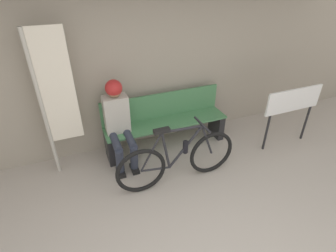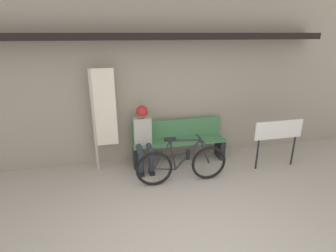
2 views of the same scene
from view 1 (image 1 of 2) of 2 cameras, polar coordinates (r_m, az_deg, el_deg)
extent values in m
cube|color=#9E9384|center=(3.84, -9.23, 17.30)|extent=(12.00, 0.12, 3.20)
cube|color=#477F51|center=(4.04, -0.27, 0.72)|extent=(1.92, 0.42, 0.03)
cube|color=#477F51|center=(4.10, -1.30, 4.60)|extent=(1.92, 0.03, 0.40)
cube|color=#232326|center=(3.98, -12.53, -4.69)|extent=(0.10, 0.36, 0.43)
cube|color=#232326|center=(4.53, 10.46, 0.38)|extent=(0.10, 0.36, 0.43)
torus|color=black|center=(3.33, -5.86, -9.74)|extent=(0.65, 0.05, 0.65)
torus|color=black|center=(3.66, 9.42, -5.77)|extent=(0.65, 0.05, 0.65)
cylinder|color=#232328|center=(3.19, 3.17, -0.68)|extent=(0.54, 0.03, 0.07)
cylinder|color=#232328|center=(3.37, 3.81, -4.58)|extent=(0.47, 0.03, 0.55)
cylinder|color=#232328|center=(3.27, -0.49, -5.41)|extent=(0.13, 0.03, 0.57)
cylinder|color=#232328|center=(3.39, -2.71, -9.36)|extent=(0.39, 0.03, 0.09)
cylinder|color=#232328|center=(3.20, -3.68, -5.74)|extent=(0.30, 0.02, 0.52)
cylinder|color=#232328|center=(3.48, 8.47, -3.02)|extent=(0.21, 0.03, 0.48)
cube|color=black|center=(3.08, -1.38, -1.03)|extent=(0.20, 0.07, 0.05)
cylinder|color=#232328|center=(3.30, 7.45, 0.32)|extent=(0.03, 0.40, 0.03)
cylinder|color=black|center=(3.37, 3.81, -4.58)|extent=(0.07, 0.07, 0.17)
cylinder|color=#2D3342|center=(3.67, -11.39, -3.33)|extent=(0.11, 0.43, 0.13)
cylinder|color=#2D3342|center=(3.65, -10.43, -7.50)|extent=(0.11, 0.17, 0.41)
cube|color=black|center=(3.81, -10.22, -9.85)|extent=(0.10, 0.22, 0.06)
cylinder|color=#2D3342|center=(3.70, -8.37, -2.69)|extent=(0.11, 0.43, 0.13)
cylinder|color=#2D3342|center=(3.68, -7.39, -6.83)|extent=(0.11, 0.17, 0.41)
cube|color=black|center=(3.84, -7.29, -9.18)|extent=(0.10, 0.22, 0.06)
cube|color=#B7B2A8|center=(3.76, -11.17, 2.57)|extent=(0.34, 0.22, 0.54)
sphere|color=#9E7556|center=(3.58, -11.70, 7.65)|extent=(0.20, 0.20, 0.20)
sphere|color=#B22323|center=(3.57, -11.75, 8.09)|extent=(0.23, 0.23, 0.23)
cylinder|color=#B7B2A8|center=(3.62, -25.59, 3.22)|extent=(0.05, 0.05, 1.97)
cube|color=silver|center=(3.50, -22.91, 7.63)|extent=(0.40, 0.02, 1.46)
cylinder|color=#232326|center=(4.34, 20.62, -1.37)|extent=(0.04, 0.04, 0.61)
cylinder|color=#232326|center=(4.88, 27.73, 0.62)|extent=(0.04, 0.04, 0.61)
cube|color=white|center=(4.39, 25.75, 5.12)|extent=(1.00, 0.03, 0.36)
camera|label=2|loc=(1.55, 156.32, -26.67)|focal=28.00mm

